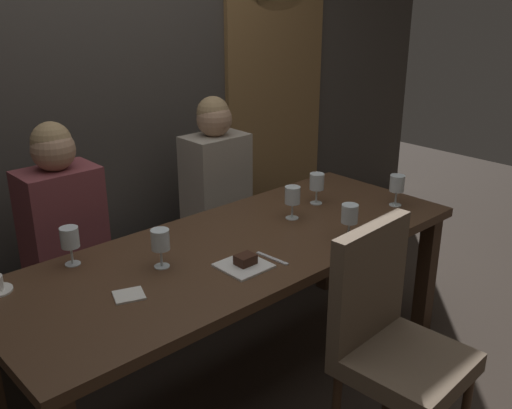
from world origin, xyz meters
The scene contains 17 objects.
ground centered at (0.00, 0.00, 0.00)m, with size 9.00×9.00×0.00m, color #382D26.
back_wall_tiled centered at (0.00, 1.22, 1.50)m, with size 6.00×0.12×3.00m, color #423D38.
arched_door centered at (1.35, 1.15, 1.36)m, with size 0.90×0.05×2.55m.
dining_table centered at (0.00, 0.00, 0.65)m, with size 2.20×0.84×0.74m.
banquette_bench centered at (0.00, 0.70, 0.23)m, with size 2.50×0.44×0.45m.
chair_near_side centered at (0.14, -0.72, 0.56)m, with size 0.46×0.46×0.98m.
diner_redhead centered at (-0.49, 0.71, 0.83)m, with size 0.36×0.24×0.80m.
diner_bearded centered at (0.46, 0.73, 0.82)m, with size 0.36×0.24×0.79m.
wine_glass_center_front centered at (0.63, 0.11, 0.85)m, with size 0.08×0.08×0.16m.
wine_glass_far_right centered at (0.92, -0.19, 0.86)m, with size 0.08×0.08×0.16m.
wine_glass_end_left centered at (0.40, -0.29, 0.86)m, with size 0.08×0.08×0.16m.
wine_glass_far_left centered at (0.39, 0.05, 0.86)m, with size 0.08×0.08×0.16m.
wine_glass_center_back centered at (-0.38, 0.05, 0.85)m, with size 0.08×0.08×0.16m.
wine_glass_near_right centered at (-0.64, 0.32, 0.86)m, with size 0.08×0.08×0.16m.
dessert_plate centered at (-0.13, -0.18, 0.75)m, with size 0.19×0.19×0.05m.
fork_on_table centered at (0.00, -0.21, 0.74)m, with size 0.02×0.17×0.01m, color silver.
folded_napkin centered at (-0.61, -0.07, 0.74)m, with size 0.11×0.10×0.01m, color silver.
Camera 1 is at (-1.55, -1.78, 1.83)m, focal length 40.93 mm.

